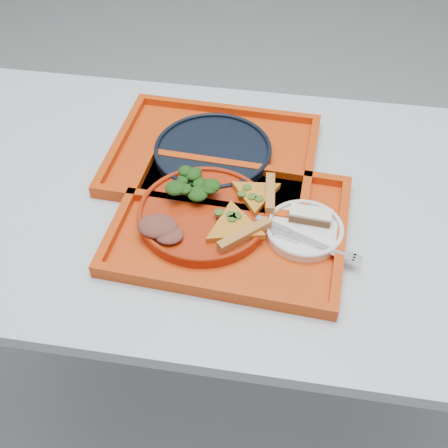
{
  "coord_description": "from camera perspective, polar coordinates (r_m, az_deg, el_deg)",
  "views": [
    {
      "loc": [
        0.1,
        -0.84,
        1.57
      ],
      "look_at": [
        -0.02,
        -0.11,
        0.78
      ],
      "focal_mm": 45.0,
      "sensor_mm": 36.0,
      "label": 1
    }
  ],
  "objects": [
    {
      "name": "dessert_bar",
      "position": [
        1.1,
        8.78,
        0.85
      ],
      "size": [
        0.08,
        0.04,
        0.02
      ],
      "rotation": [
        0.0,
        0.0,
        -0.08
      ],
      "color": "#522C1B",
      "rests_on": "side_plate"
    },
    {
      "name": "meat_portion",
      "position": [
        1.07,
        -6.75,
        -0.23
      ],
      "size": [
        0.08,
        0.06,
        0.02
      ],
      "primitive_type": "ellipsoid",
      "color": "brown",
      "rests_on": "dinner_plate"
    },
    {
      "name": "pizza_slice_b",
      "position": [
        1.13,
        3.23,
        3.19
      ],
      "size": [
        0.13,
        0.11,
        0.02
      ],
      "primitive_type": null,
      "rotation": [
        0.0,
        0.0,
        3.23
      ],
      "color": "gold",
      "rests_on": "dinner_plate"
    },
    {
      "name": "ground",
      "position": [
        1.78,
        1.24,
        -14.93
      ],
      "size": [
        10.0,
        10.0,
        0.0
      ],
      "primitive_type": "plane",
      "color": "#989AA0",
      "rests_on": "ground"
    },
    {
      "name": "tray_main",
      "position": [
        1.11,
        0.64,
        -0.31
      ],
      "size": [
        0.47,
        0.38,
        0.01
      ],
      "primitive_type": "cube",
      "rotation": [
        0.0,
        0.0,
        -0.06
      ],
      "color": "#BE370A",
      "rests_on": "table"
    },
    {
      "name": "pizza_slice_a",
      "position": [
        1.07,
        1.05,
        -0.08
      ],
      "size": [
        0.17,
        0.17,
        0.02
      ],
      "primitive_type": null,
      "rotation": [
        0.0,
        0.0,
        2.34
      ],
      "color": "gold",
      "rests_on": "dinner_plate"
    },
    {
      "name": "navy_plate",
      "position": [
        1.26,
        -1.13,
        7.3
      ],
      "size": [
        0.26,
        0.26,
        0.02
      ],
      "primitive_type": "cylinder",
      "color": "black",
      "rests_on": "tray_far"
    },
    {
      "name": "salad_heap",
      "position": [
        1.14,
        -2.91,
        4.45
      ],
      "size": [
        0.1,
        0.09,
        0.05
      ],
      "primitive_type": "ellipsoid",
      "color": "black",
      "rests_on": "dinner_plate"
    },
    {
      "name": "knife",
      "position": [
        1.07,
        7.56,
        -1.21
      ],
      "size": [
        0.18,
        0.09,
        0.01
      ],
      "primitive_type": "cube",
      "rotation": [
        0.0,
        0.0,
        -0.4
      ],
      "color": "silver",
      "rests_on": "side_plate"
    },
    {
      "name": "dinner_plate",
      "position": [
        1.12,
        -2.07,
        0.92
      ],
      "size": [
        0.26,
        0.26,
        0.02
      ],
      "primitive_type": "cylinder",
      "color": "#9C240A",
      "rests_on": "tray_main"
    },
    {
      "name": "fork",
      "position": [
        1.07,
        8.45,
        -1.88
      ],
      "size": [
        0.18,
        0.07,
        0.01
      ],
      "primitive_type": "cube",
      "rotation": [
        0.0,
        0.0,
        -0.25
      ],
      "color": "silver",
      "rests_on": "side_plate"
    },
    {
      "name": "tray_far",
      "position": [
        1.27,
        -1.12,
        6.81
      ],
      "size": [
        0.46,
        0.37,
        0.01
      ],
      "primitive_type": "cube",
      "rotation": [
        0.0,
        0.0,
        -0.04
      ],
      "color": "#BE370A",
      "rests_on": "table"
    },
    {
      "name": "side_plate",
      "position": [
        1.1,
        8.14,
        -0.72
      ],
      "size": [
        0.15,
        0.15,
        0.01
      ],
      "primitive_type": "cylinder",
      "color": "white",
      "rests_on": "tray_main"
    },
    {
      "name": "table",
      "position": [
        1.23,
        1.73,
        0.18
      ],
      "size": [
        1.6,
        0.8,
        0.75
      ],
      "color": "#B2BDC8",
      "rests_on": "ground"
    }
  ]
}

